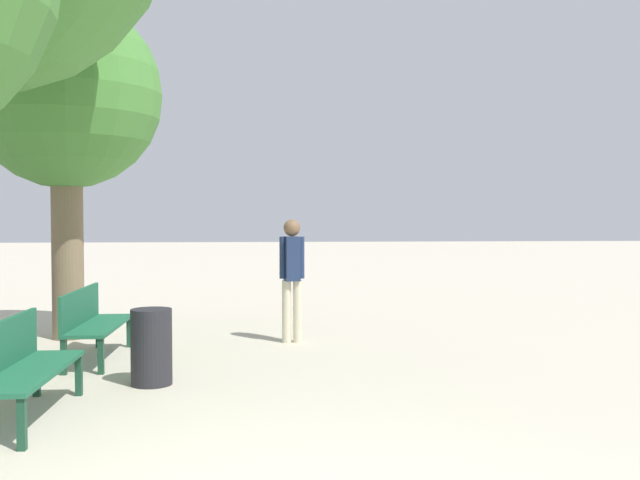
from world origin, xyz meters
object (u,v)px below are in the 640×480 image
at_px(bench_row_1, 18,363).
at_px(trash_bin, 151,347).
at_px(tree_row_2, 66,97).
at_px(pedestrian_near, 292,272).
at_px(bench_row_2, 91,319).

height_order(bench_row_1, trash_bin, bench_row_1).
xyz_separation_m(tree_row_2, pedestrian_near, (3.07, -0.53, -2.37)).
height_order(bench_row_2, pedestrian_near, pedestrian_near).
bearing_deg(bench_row_1, tree_row_2, 99.66).
xyz_separation_m(bench_row_2, trash_bin, (0.90, -1.29, -0.10)).
distance_m(bench_row_2, pedestrian_near, 2.62).
bearing_deg(tree_row_2, trash_bin, -60.47).
bearing_deg(bench_row_2, pedestrian_near, 21.92).
distance_m(bench_row_1, bench_row_2, 2.46).
bearing_deg(trash_bin, pedestrian_near, 56.47).
height_order(pedestrian_near, trash_bin, pedestrian_near).
bearing_deg(tree_row_2, bench_row_2, -65.79).
bearing_deg(bench_row_2, trash_bin, -54.91).
xyz_separation_m(bench_row_1, pedestrian_near, (2.39, 3.42, 0.46)).
relative_size(bench_row_1, pedestrian_near, 1.01).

